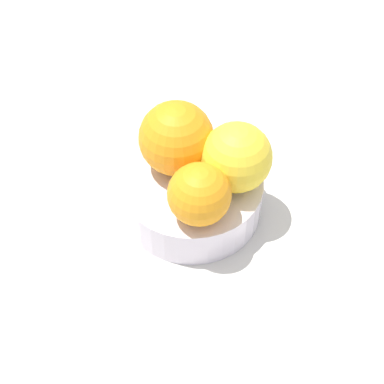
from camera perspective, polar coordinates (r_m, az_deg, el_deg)
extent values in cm
cube|color=silver|center=(65.11, 0.00, -2.17)|extent=(110.00, 110.00, 2.00)
cylinder|color=silver|center=(64.03, 0.00, -1.38)|extent=(9.44, 9.44, 0.80)
cylinder|color=silver|center=(62.57, 0.00, -0.28)|extent=(15.22, 15.22, 4.60)
sphere|color=orange|center=(59.64, -1.56, 5.33)|extent=(7.90, 7.90, 7.90)
sphere|color=yellow|center=(58.25, 4.42, 3.44)|extent=(7.31, 7.31, 7.31)
sphere|color=orange|center=(55.42, 0.73, -0.24)|extent=(6.30, 6.30, 6.30)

